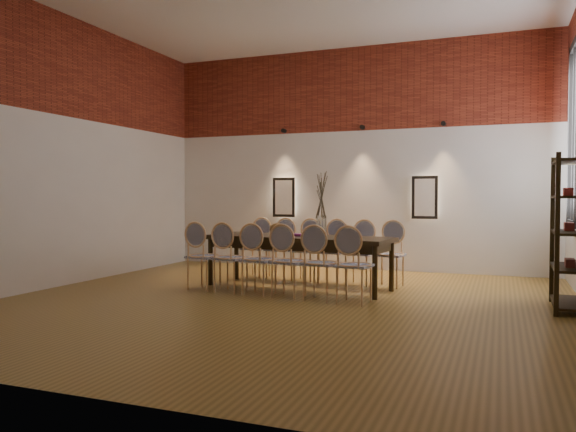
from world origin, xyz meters
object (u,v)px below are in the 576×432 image
(chair_near_f, at_px, (354,265))
(chair_far_b, at_px, (280,249))
(chair_near_c, at_px, (259,260))
(chair_near_d, at_px, (289,261))
(vase, at_px, (321,226))
(shelving_rack, at_px, (570,232))
(bowl, at_px, (278,229))
(chair_near_b, at_px, (231,258))
(chair_far_e, at_px, (360,253))
(chair_near_e, at_px, (321,263))
(book, at_px, (295,235))
(chair_far_f, at_px, (389,255))
(dining_table, at_px, (298,262))
(chair_far_d, at_px, (332,252))
(chair_far_c, at_px, (305,250))
(chair_near_a, at_px, (204,256))
(chair_far_a, at_px, (256,248))

(chair_near_f, bearing_deg, chair_far_b, 141.62)
(chair_near_c, bearing_deg, chair_near_d, -0.00)
(vase, relative_size, shelving_rack, 0.17)
(chair_near_f, relative_size, bowl, 3.92)
(chair_near_b, distance_m, chair_near_d, 0.90)
(shelving_rack, bearing_deg, chair_near_b, -174.57)
(shelving_rack, bearing_deg, chair_far_e, 161.83)
(chair_near_e, distance_m, book, 1.09)
(chair_near_b, distance_m, chair_far_f, 2.30)
(dining_table, xyz_separation_m, chair_near_f, (1.04, -0.84, 0.09))
(book, bearing_deg, chair_far_d, 60.83)
(chair_near_b, bearing_deg, chair_far_c, 72.48)
(chair_near_e, distance_m, bowl, 1.24)
(chair_far_c, xyz_separation_m, book, (0.08, -0.70, 0.30))
(shelving_rack, bearing_deg, chair_far_d, 163.56)
(chair_near_d, height_order, chair_near_f, same)
(chair_near_a, relative_size, chair_near_c, 1.00)
(chair_near_a, height_order, chair_far_d, same)
(chair_near_a, height_order, vase, vase)
(chair_far_e, relative_size, book, 3.62)
(vase, bearing_deg, shelving_rack, -5.24)
(dining_table, bearing_deg, chair_far_c, 107.52)
(chair_far_d, height_order, chair_far_f, same)
(chair_far_b, height_order, chair_far_d, same)
(dining_table, bearing_deg, chair_near_f, -32.36)
(dining_table, relative_size, chair_near_b, 2.88)
(chair_near_e, relative_size, chair_far_a, 1.00)
(chair_far_a, bearing_deg, chair_near_f, 147.64)
(chair_near_e, relative_size, chair_near_f, 1.00)
(chair_near_f, bearing_deg, chair_far_c, 133.44)
(chair_far_c, distance_m, chair_far_d, 0.45)
(chair_near_f, bearing_deg, chair_near_d, 180.00)
(chair_near_a, xyz_separation_m, chair_far_e, (1.96, 1.21, 0.00))
(dining_table, relative_size, chair_near_d, 2.88)
(chair_near_b, relative_size, chair_near_f, 1.00)
(dining_table, distance_m, chair_near_b, 0.99)
(chair_near_d, height_order, bowl, chair_near_d)
(chair_far_d, bearing_deg, chair_far_f, 180.00)
(chair_far_d, xyz_separation_m, book, (-0.36, -0.65, 0.30))
(chair_far_a, distance_m, chair_far_e, 1.81)
(shelving_rack, bearing_deg, chair_far_a, 166.76)
(chair_far_c, relative_size, chair_far_d, 1.00)
(chair_far_a, relative_size, book, 3.62)
(chair_near_d, xyz_separation_m, bowl, (-0.45, 0.72, 0.37))
(chair_near_f, relative_size, chair_far_d, 1.00)
(chair_far_e, bearing_deg, bowl, 37.95)
(bowl, height_order, shelving_rack, shelving_rack)
(chair_far_a, xyz_separation_m, chair_far_b, (0.45, -0.05, 0.00))
(chair_far_c, height_order, book, chair_far_c)
(chair_near_f, distance_m, chair_far_f, 1.43)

